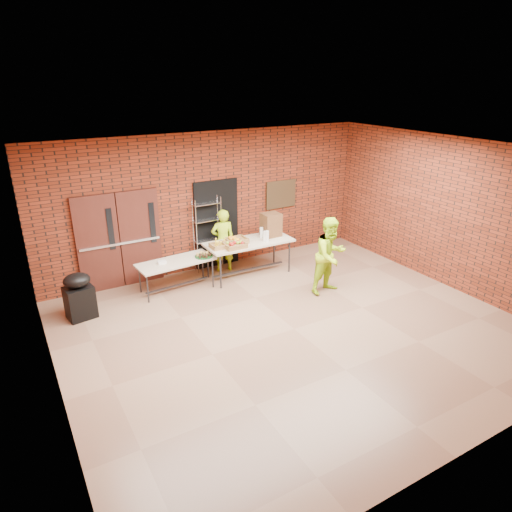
{
  "coord_description": "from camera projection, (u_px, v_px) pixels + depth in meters",
  "views": [
    {
      "loc": [
        -4.25,
        -5.97,
        4.37
      ],
      "look_at": [
        -0.01,
        1.4,
        0.96
      ],
      "focal_mm": 32.0,
      "sensor_mm": 36.0,
      "label": 1
    }
  ],
  "objects": [
    {
      "name": "cup_stack_mid",
      "position": [
        267.0,
        236.0,
        10.32
      ],
      "size": [
        0.08,
        0.08,
        0.25
      ],
      "primitive_type": "cylinder",
      "color": "white",
      "rests_on": "table_right"
    },
    {
      "name": "volunteer_woman",
      "position": [
        223.0,
        240.0,
        10.64
      ],
      "size": [
        0.62,
        0.48,
        1.5
      ],
      "primitive_type": "imported",
      "rotation": [
        0.0,
        0.0,
        2.91
      ],
      "color": "#AAD818",
      "rests_on": "room"
    },
    {
      "name": "napkin_box",
      "position": [
        162.0,
        262.0,
        9.54
      ],
      "size": [
        0.18,
        0.12,
        0.06
      ],
      "primitive_type": "cube",
      "color": "white",
      "rests_on": "table_left"
    },
    {
      "name": "dark_doorway",
      "position": [
        217.0,
        224.0,
        10.83
      ],
      "size": [
        1.1,
        0.06,
        2.1
      ],
      "primitive_type": "cube",
      "color": "black",
      "rests_on": "room"
    },
    {
      "name": "basket_bananas",
      "position": [
        220.0,
        245.0,
        9.97
      ],
      "size": [
        0.41,
        0.32,
        0.13
      ],
      "color": "olive",
      "rests_on": "table_right"
    },
    {
      "name": "basket_oranges",
      "position": [
        237.0,
        240.0,
        10.24
      ],
      "size": [
        0.46,
        0.36,
        0.14
      ],
      "color": "olive",
      "rests_on": "table_right"
    },
    {
      "name": "volunteer_man",
      "position": [
        330.0,
        255.0,
        9.56
      ],
      "size": [
        0.87,
        0.71,
        1.65
      ],
      "primitive_type": "imported",
      "rotation": [
        0.0,
        0.0,
        0.11
      ],
      "color": "#AAD818",
      "rests_on": "room"
    },
    {
      "name": "coffee_dispenser",
      "position": [
        271.0,
        225.0,
        10.63
      ],
      "size": [
        0.41,
        0.37,
        0.54
      ],
      "primitive_type": "cube",
      "color": "brown",
      "rests_on": "table_right"
    },
    {
      "name": "table_right",
      "position": [
        249.0,
        244.0,
        10.39
      ],
      "size": [
        2.02,
        0.87,
        0.82
      ],
      "rotation": [
        0.0,
        0.0,
        -0.02
      ],
      "color": "tan",
      "rests_on": "room"
    },
    {
      "name": "bronze_plaque",
      "position": [
        281.0,
        194.0,
        11.47
      ],
      "size": [
        0.85,
        0.04,
        0.7
      ],
      "primitive_type": "cube",
      "color": "#382B16",
      "rests_on": "room"
    },
    {
      "name": "double_doors",
      "position": [
        120.0,
        240.0,
        9.75
      ],
      "size": [
        1.78,
        0.12,
        2.1
      ],
      "color": "#431B13",
      "rests_on": "room"
    },
    {
      "name": "muffin_tray",
      "position": [
        204.0,
        255.0,
        9.89
      ],
      "size": [
        0.39,
        0.39,
        0.1
      ],
      "color": "#12451A",
      "rests_on": "table_left"
    },
    {
      "name": "cup_stack_back",
      "position": [
        262.0,
        232.0,
        10.56
      ],
      "size": [
        0.08,
        0.08,
        0.25
      ],
      "primitive_type": "cylinder",
      "color": "white",
      "rests_on": "table_right"
    },
    {
      "name": "room",
      "position": [
        297.0,
        248.0,
        7.8
      ],
      "size": [
        8.08,
        7.08,
        3.28
      ],
      "color": "brown",
      "rests_on": "ground"
    },
    {
      "name": "covered_grill",
      "position": [
        79.0,
        296.0,
        8.63
      ],
      "size": [
        0.57,
        0.5,
        0.92
      ],
      "rotation": [
        0.0,
        0.0,
        0.16
      ],
      "color": "black",
      "rests_on": "room"
    },
    {
      "name": "wire_rack",
      "position": [
        208.0,
        234.0,
        10.64
      ],
      "size": [
        0.65,
        0.23,
        1.77
      ],
      "primitive_type": null,
      "rotation": [
        0.0,
        0.0,
        0.02
      ],
      "color": "#B5B6BD",
      "rests_on": "room"
    },
    {
      "name": "basket_apples",
      "position": [
        235.0,
        245.0,
        9.97
      ],
      "size": [
        0.47,
        0.36,
        0.14
      ],
      "color": "olive",
      "rests_on": "table_right"
    },
    {
      "name": "cup_stack_front",
      "position": [
        265.0,
        236.0,
        10.35
      ],
      "size": [
        0.08,
        0.08,
        0.23
      ],
      "primitive_type": "cylinder",
      "color": "white",
      "rests_on": "table_right"
    },
    {
      "name": "table_left",
      "position": [
        176.0,
        264.0,
        9.69
      ],
      "size": [
        1.69,
        0.82,
        0.67
      ],
      "rotation": [
        0.0,
        0.0,
        0.08
      ],
      "color": "tan",
      "rests_on": "room"
    }
  ]
}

